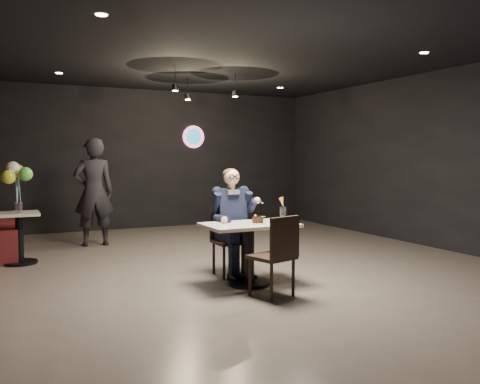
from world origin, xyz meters
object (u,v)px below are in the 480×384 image
seated_man (231,221)px  balloon_vase (19,207)px  main_table (249,254)px  chair_near (272,255)px  chair_far (231,240)px  sundae_glass (283,214)px  passerby (94,192)px  side_table (20,240)px

seated_man → balloon_vase: (-2.47, 1.95, 0.11)m
main_table → balloon_vase: balloon_vase is taller
main_table → chair_near: bearing=-90.0°
chair_far → sundae_glass: size_ratio=4.98×
chair_near → seated_man: seated_man is taller
passerby → chair_far: bearing=113.6°
balloon_vase → passerby: size_ratio=0.08×
chair_near → side_table: size_ratio=1.34×
sundae_glass → side_table: (-2.91, 2.55, -0.50)m
side_table → balloon_vase: 0.48m
side_table → seated_man: bearing=-38.3°
main_table → side_table: 3.52m
sundae_glass → side_table: 3.90m
chair_near → sundae_glass: 0.78m
main_table → side_table: (-2.47, 2.50, -0.03)m
chair_near → sundae_glass: size_ratio=4.98×
chair_near → balloon_vase: chair_near is taller
chair_far → passerby: (-1.24, 3.05, 0.48)m
main_table → side_table: size_ratio=1.60×
chair_far → side_table: (-2.47, 1.95, -0.12)m
side_table → passerby: bearing=41.4°
sundae_glass → balloon_vase: bearing=138.8°
sundae_glass → side_table: size_ratio=0.27×
main_table → side_table: bearing=134.6°
main_table → passerby: bearing=109.0°
seated_man → passerby: passerby is taller
side_table → chair_near: bearing=-51.1°
chair_near → passerby: size_ratio=0.49×
chair_far → side_table: bearing=141.7°
seated_man → side_table: (-2.47, 1.95, -0.38)m
main_table → balloon_vase: 3.55m
seated_man → passerby: size_ratio=0.77×
chair_far → sundae_glass: 0.83m
main_table → chair_far: bearing=90.0°
seated_man → balloon_vase: size_ratio=9.44×
seated_man → passerby: 3.29m
chair_far → chair_near: (0.00, -1.11, 0.00)m
chair_far → chair_near: bearing=-90.0°
chair_far → balloon_vase: size_ratio=6.03×
balloon_vase → passerby: (1.24, 1.09, 0.11)m
sundae_glass → seated_man: bearing=126.6°
main_table → balloon_vase: size_ratio=7.21×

